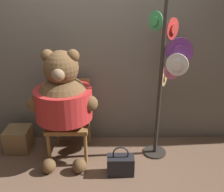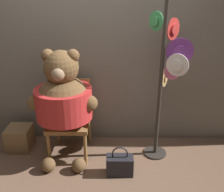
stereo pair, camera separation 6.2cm
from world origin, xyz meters
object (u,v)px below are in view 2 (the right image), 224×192
Objects in this scene: handbag_on_ground at (120,165)px; teddy_bear at (64,99)px; hat_display_rack at (166,75)px; chair at (70,115)px.

teddy_bear is at bearing 154.41° from handbag_on_ground.
hat_display_rack is (1.15, 0.10, 0.26)m from teddy_bear.
teddy_bear reaches higher than chair.
chair is 0.86m from handbag_on_ground.
hat_display_rack reaches higher than teddy_bear.
chair is 0.67× the size of teddy_bear.
chair reaches higher than handbag_on_ground.
chair is at bearing 81.18° from teddy_bear.
chair is 2.56× the size of handbag_on_ground.
hat_display_rack is at bearing 5.12° from teddy_bear.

